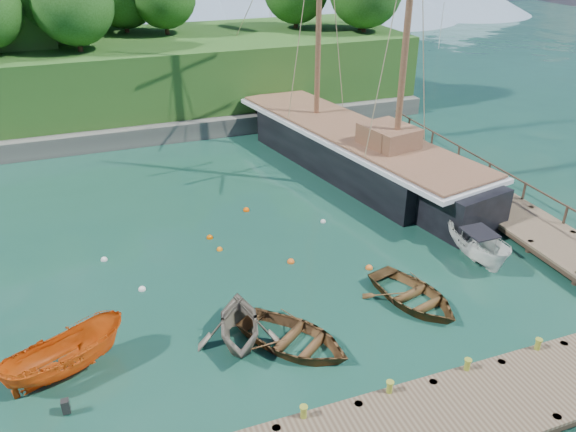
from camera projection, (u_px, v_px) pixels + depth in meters
name	position (u px, v px, depth m)	size (l,w,h in m)	color
ground	(348.00, 310.00, 23.08)	(160.00, 160.00, 0.00)	#163C2E
dock_near	(492.00, 402.00, 18.09)	(20.00, 3.20, 1.10)	brown
dock_east	(477.00, 191.00, 32.21)	(3.20, 24.00, 1.10)	brown
bollard_0	(303.00, 431.00, 17.62)	(0.26, 0.26, 0.45)	olive
bollard_1	(388.00, 405.00, 18.54)	(0.26, 0.26, 0.45)	olive
bollard_2	(464.00, 382.00, 19.46)	(0.26, 0.26, 0.45)	olive
bollard_3	(533.00, 362.00, 20.38)	(0.26, 0.26, 0.45)	olive
rowboat_0	(294.00, 346.00, 21.12)	(3.24, 4.53, 0.94)	brown
rowboat_1	(240.00, 340.00, 21.41)	(3.24, 3.75, 1.98)	slate
rowboat_2	(413.00, 302.00, 23.55)	(3.13, 4.38, 0.91)	brown
motorboat_orange	(70.00, 372.00, 19.91)	(1.66, 4.42, 1.71)	#D35411
cabin_boat_white	(475.00, 258.00, 26.63)	(1.62, 4.31, 1.66)	silver
schooner	(352.00, 152.00, 35.72)	(9.15, 27.62, 20.49)	black
mooring_buoy_0	(142.00, 290.00, 24.34)	(0.33, 0.33, 0.33)	white
mooring_buoy_1	(220.00, 250.00, 27.29)	(0.30, 0.30, 0.30)	orange
mooring_buoy_2	(291.00, 262.00, 26.31)	(0.35, 0.35, 0.35)	orange
mooring_buoy_3	(323.00, 222.00, 29.82)	(0.29, 0.29, 0.29)	silver
mooring_buoy_4	(210.00, 238.00, 28.32)	(0.32, 0.32, 0.32)	#D45600
mooring_buoy_5	(246.00, 211.00, 31.00)	(0.35, 0.35, 0.35)	#ED4F00
mooring_buoy_6	(104.00, 260.00, 26.47)	(0.32, 0.32, 0.32)	silver
mooring_buoy_7	(369.00, 269.00, 25.84)	(0.34, 0.34, 0.34)	orange
headland	(19.00, 50.00, 42.60)	(51.00, 19.31, 12.90)	#474744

